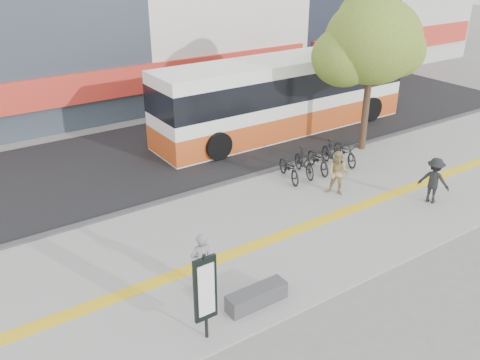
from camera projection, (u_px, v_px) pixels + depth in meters
ground at (305, 252)px, 14.89m from camera, size 120.00×120.00×0.00m
sidewalk at (274, 229)px, 15.99m from camera, size 40.00×7.00×0.08m
tactile_strip at (284, 234)px, 15.60m from camera, size 40.00×0.45×0.01m
street at (165, 154)px, 21.62m from camera, size 40.00×8.00×0.06m
curb at (215, 187)px, 18.60m from camera, size 40.00×0.25×0.14m
bench at (257, 297)px, 12.54m from camera, size 1.60×0.45×0.45m
signboard at (205, 290)px, 11.05m from camera, size 0.55×0.10×2.20m
street_tree at (370, 43)px, 20.22m from camera, size 4.40×3.80×6.31m
bus at (284, 97)px, 23.57m from camera, size 12.68×3.01×3.38m
bicycle_row at (318, 159)px, 19.70m from camera, size 3.99×1.91×1.05m
seated_woman at (201, 262)px, 12.83m from camera, size 0.63×0.44×1.64m
pedestrian_tan at (338, 173)px, 17.77m from camera, size 0.92×0.97×1.59m
pedestrian_dark at (434, 180)px, 17.23m from camera, size 0.96×1.18×1.60m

